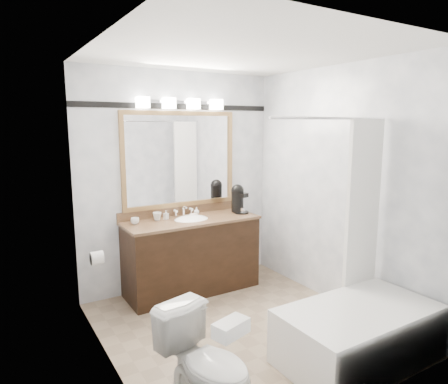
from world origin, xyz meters
The scene contains 15 objects.
room centered at (0.00, 0.00, 1.25)m, with size 2.42×2.62×2.52m.
vanity centered at (0.00, 1.02, 0.44)m, with size 1.53×0.58×0.97m.
mirror centered at (0.00, 1.28, 1.50)m, with size 1.40×0.04×1.10m.
vanity_light_bar centered at (0.00, 1.23, 2.13)m, with size 1.02×0.14×0.12m.
accent_stripe centered at (0.00, 1.29, 2.10)m, with size 2.40×0.01×0.06m, color black.
bathtub centered at (0.55, -0.90, 0.28)m, with size 1.30×0.75×1.96m.
tp_roll centered at (-1.14, 0.66, 0.70)m, with size 0.12×0.12×0.11m, color white.
toilet centered at (-0.82, -0.82, 0.35)m, with size 0.39×0.69×0.70m, color white.
tissue_box centered at (-0.82, -1.12, 0.75)m, with size 0.21×0.12×0.09m, color white.
coffee_maker centered at (0.63, 1.02, 1.03)m, with size 0.19×0.22×0.34m.
cup_left centered at (-0.62, 1.11, 0.89)m, with size 0.09×0.09×0.07m, color white.
cup_right centered at (-0.35, 1.16, 0.89)m, with size 0.10×0.10×0.09m, color white.
soap_bottle_a centered at (-0.25, 1.15, 0.90)m, with size 0.04×0.05×0.10m, color white.
soap_bottle_b centered at (0.16, 1.19, 0.89)m, with size 0.07×0.07×0.08m, color white.
soap_bar centered at (0.09, 1.13, 0.86)m, with size 0.09×0.05×0.03m, color beige.
Camera 1 is at (-1.96, -2.91, 1.90)m, focal length 32.00 mm.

